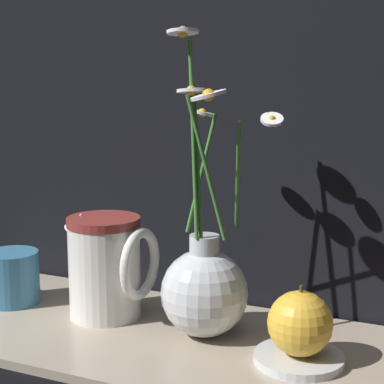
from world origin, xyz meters
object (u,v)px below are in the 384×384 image
(vase_with_flowers, at_px, (204,285))
(ceramic_pitcher, at_px, (107,263))
(yellow_mug, at_px, (11,277))
(orange_fruit, at_px, (300,323))

(vase_with_flowers, height_order, ceramic_pitcher, vase_with_flowers)
(vase_with_flowers, relative_size, ceramic_pitcher, 2.58)
(vase_with_flowers, distance_m, ceramic_pitcher, 0.15)
(yellow_mug, relative_size, ceramic_pitcher, 0.59)
(vase_with_flowers, relative_size, yellow_mug, 4.42)
(orange_fruit, bearing_deg, yellow_mug, 176.69)
(vase_with_flowers, bearing_deg, yellow_mug, -179.22)
(vase_with_flowers, distance_m, orange_fruit, 0.14)
(vase_with_flowers, height_order, orange_fruit, vase_with_flowers)
(vase_with_flowers, relative_size, orange_fruit, 4.61)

